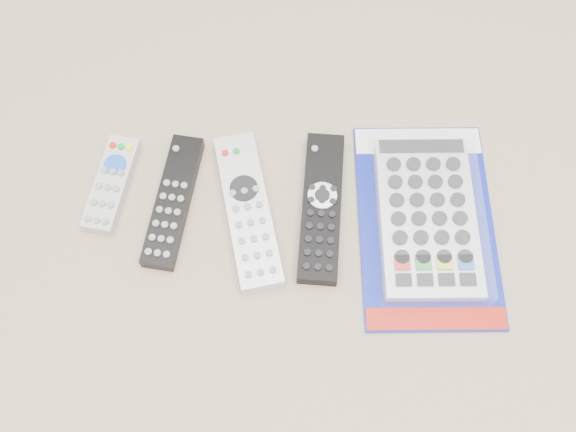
{
  "coord_description": "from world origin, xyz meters",
  "views": [
    {
      "loc": [
        0.01,
        -0.32,
        0.77
      ],
      "look_at": [
        0.01,
        0.02,
        0.01
      ],
      "focal_mm": 40.0,
      "sensor_mm": 36.0,
      "label": 1
    }
  ],
  "objects_px": {
    "remote_silver_dvd": "(248,211)",
    "remote_large_black": "(321,207)",
    "remote_small_grey": "(111,184)",
    "jumbo_remote_packaged": "(428,216)",
    "remote_slim_black": "(173,202)"
  },
  "relations": [
    {
      "from": "remote_slim_black",
      "to": "remote_large_black",
      "type": "xyz_separation_m",
      "value": [
        0.19,
        -0.01,
        0.0
      ]
    },
    {
      "from": "remote_large_black",
      "to": "jumbo_remote_packaged",
      "type": "relative_size",
      "value": 0.74
    },
    {
      "from": "remote_slim_black",
      "to": "remote_silver_dvd",
      "type": "distance_m",
      "value": 0.1
    },
    {
      "from": "remote_small_grey",
      "to": "remote_slim_black",
      "type": "distance_m",
      "value": 0.09
    },
    {
      "from": "remote_small_grey",
      "to": "remote_large_black",
      "type": "distance_m",
      "value": 0.28
    },
    {
      "from": "remote_small_grey",
      "to": "remote_silver_dvd",
      "type": "distance_m",
      "value": 0.19
    },
    {
      "from": "remote_small_grey",
      "to": "jumbo_remote_packaged",
      "type": "relative_size",
      "value": 0.5
    },
    {
      "from": "remote_silver_dvd",
      "to": "remote_large_black",
      "type": "distance_m",
      "value": 0.1
    },
    {
      "from": "remote_silver_dvd",
      "to": "remote_large_black",
      "type": "xyz_separation_m",
      "value": [
        0.1,
        0.0,
        -0.0
      ]
    },
    {
      "from": "remote_slim_black",
      "to": "remote_silver_dvd",
      "type": "height_order",
      "value": "remote_silver_dvd"
    },
    {
      "from": "remote_slim_black",
      "to": "remote_small_grey",
      "type": "bearing_deg",
      "value": 172.3
    },
    {
      "from": "remote_small_grey",
      "to": "jumbo_remote_packaged",
      "type": "bearing_deg",
      "value": 3.6
    },
    {
      "from": "remote_small_grey",
      "to": "remote_large_black",
      "type": "relative_size",
      "value": 0.67
    },
    {
      "from": "remote_silver_dvd",
      "to": "remote_large_black",
      "type": "relative_size",
      "value": 1.05
    },
    {
      "from": "remote_small_grey",
      "to": "jumbo_remote_packaged",
      "type": "xyz_separation_m",
      "value": [
        0.41,
        -0.05,
        0.01
      ]
    }
  ]
}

